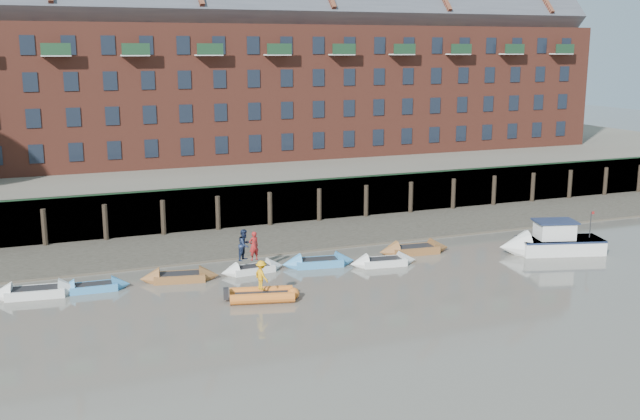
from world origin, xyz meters
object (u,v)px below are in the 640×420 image
rowboat_3 (253,269)px  rowboat_4 (318,262)px  rowboat_1 (94,287)px  motor_launch (544,243)px  person_rib_crew (261,275)px  rib_tender (265,295)px  person_rower_b (244,245)px  rowboat_5 (383,262)px  person_rower_a (254,246)px  rowboat_0 (36,292)px  rowboat_6 (414,250)px  rowboat_2 (180,277)px

rowboat_3 → rowboat_4: size_ratio=0.86×
rowboat_1 → motor_launch: bearing=-3.3°
rowboat_4 → person_rib_crew: (-5.17, -4.82, 1.16)m
rowboat_1 → rib_tender: rowboat_1 is taller
motor_launch → rowboat_3: bearing=7.0°
motor_launch → person_rib_crew: 20.08m
rowboat_4 → person_rower_b: 4.85m
motor_launch → rowboat_5: bearing=8.6°
rowboat_3 → rowboat_4: 4.18m
rowboat_3 → person_rower_a: size_ratio=2.31×
rowboat_0 → rowboat_1: rowboat_0 is taller
rowboat_4 → motor_launch: size_ratio=0.66×
rowboat_4 → rowboat_5: size_ratio=1.07×
person_rower_b → rowboat_5: bearing=-55.8°
rowboat_0 → person_rower_b: 11.86m
rowboat_5 → motor_launch: 11.08m
rowboat_6 → person_rower_b: size_ratio=2.62×
rowboat_5 → person_rower_b: person_rower_b is taller
motor_launch → person_rower_a: person_rower_a is taller
motor_launch → person_rib_crew: motor_launch is taller
rowboat_0 → rowboat_6: 23.29m
rib_tender → motor_launch: 19.91m
rowboat_0 → person_rower_b: (11.77, 0.05, 1.48)m
rowboat_3 → motor_launch: (18.95, -2.97, 0.51)m
rowboat_3 → person_rower_a: (0.09, -0.06, 1.45)m
rowboat_6 → motor_launch: motor_launch is taller
person_rower_b → rowboat_0: bearing=135.8°
rowboat_1 → rib_tender: bearing=-28.2°
rowboat_4 → rowboat_6: 6.93m
rowboat_4 → rowboat_6: rowboat_6 is taller
rowboat_4 → rowboat_0: bearing=-172.4°
rowboat_6 → motor_launch: size_ratio=0.69×
person_rib_crew → rib_tender: bearing=-104.8°
rowboat_2 → motor_launch: motor_launch is taller
rowboat_2 → motor_launch: bearing=3.9°
rowboat_2 → rib_tender: (3.57, -4.99, 0.05)m
rowboat_0 → person_rib_crew: (11.20, -5.13, 1.15)m
rowboat_2 → rowboat_6: size_ratio=0.94×
rowboat_1 → rowboat_3: same height
rowboat_2 → person_rower_b: size_ratio=2.47×
rowboat_2 → rowboat_0: bearing=-170.0°
rowboat_2 → motor_launch: size_ratio=0.66×
motor_launch → rowboat_6: bearing=-5.8°
rib_tender → rowboat_5: bearing=35.4°
rowboat_2 → rowboat_3: size_ratio=1.16×
rowboat_1 → person_rower_a: (9.29, -0.01, 1.45)m
rowboat_3 → rib_tender: rowboat_3 is taller
rowboat_5 → rowboat_6: rowboat_6 is taller
rowboat_5 → person_rower_a: bearing=176.5°
rowboat_5 → rowboat_1: bearing=-177.8°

